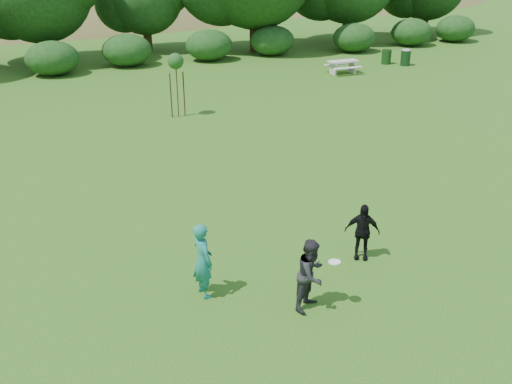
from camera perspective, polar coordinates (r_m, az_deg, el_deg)
ground at (r=13.72m, az=4.75°, el=-9.00°), size 120.00×120.00×0.00m
player_teal at (r=12.85m, az=-5.34°, el=-6.81°), size 0.53×0.72×1.80m
player_grey at (r=12.48m, az=5.57°, el=-8.20°), size 1.03×0.98×1.67m
player_black at (r=14.53m, az=10.56°, el=-3.92°), size 0.94×0.76×1.50m
trash_can_near at (r=38.26m, az=12.91°, el=13.04°), size 0.60×0.60×0.90m
frisbee at (r=12.36m, az=7.85°, el=-6.95°), size 0.27×0.27×0.04m
sapling at (r=25.79m, az=-8.04°, el=12.65°), size 0.70×0.70×2.85m
picnic_table at (r=35.00m, az=8.68°, el=12.47°), size 1.80×1.48×0.76m
trash_can_lidded at (r=38.06m, az=14.74°, el=12.94°), size 0.60×0.60×1.05m
hillside at (r=81.15m, az=-18.18°, el=9.17°), size 150.00×72.00×52.00m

